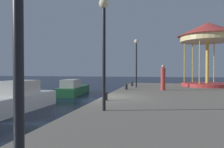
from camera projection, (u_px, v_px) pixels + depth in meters
name	position (u px, v px, depth m)	size (l,w,h in m)	color
ground_plane	(103.00, 111.00, 11.68)	(120.00, 120.00, 0.00)	black
motorboat_white	(18.00, 99.00, 11.88)	(2.07, 5.36, 1.67)	white
motorboat_green	(73.00, 89.00, 19.54)	(2.25, 5.58, 1.43)	#236638
carousel	(208.00, 38.00, 18.90)	(5.26, 5.26, 5.81)	#B23333
lamp_post_mid_promenade	(104.00, 34.00, 7.56)	(0.36, 0.36, 4.07)	black
lamp_post_far_end	(136.00, 54.00, 17.74)	(0.36, 0.36, 4.10)	black
bollard_center	(105.00, 96.00, 10.24)	(0.24, 0.24, 0.40)	#2D2D33
bollard_north	(132.00, 84.00, 19.43)	(0.24, 0.24, 0.40)	#2D2D33
bollard_south	(126.00, 87.00, 15.90)	(0.24, 0.24, 0.40)	#2D2D33
person_near_carousel	(163.00, 78.00, 15.36)	(0.34, 0.34, 1.89)	#B23833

